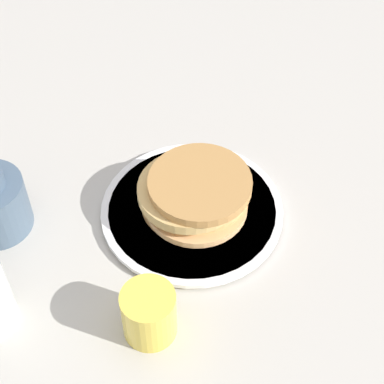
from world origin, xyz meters
name	(u,v)px	position (x,y,z in m)	size (l,w,h in m)	color
ground_plane	(211,205)	(0.00, 0.00, 0.00)	(4.00, 4.00, 0.00)	#BCB7AD
plate	(192,211)	(-0.03, 0.01, 0.01)	(0.26, 0.26, 0.01)	white
pancake_stack	(193,193)	(-0.03, 0.01, 0.04)	(0.15, 0.15, 0.07)	tan
juice_glass	(149,314)	(-0.20, -0.06, 0.04)	(0.07, 0.07, 0.07)	yellow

